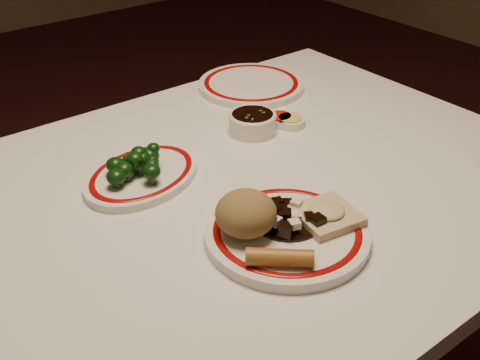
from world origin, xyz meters
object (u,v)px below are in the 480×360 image
spring_roll (280,258)px  soy_bowl (252,123)px  rice_mound (246,213)px  fried_wonton (327,214)px  stirfry_heap (286,217)px  broccoli_pile (137,163)px  main_plate (287,233)px  dining_table (240,227)px  broccoli_plate (142,175)px

spring_roll → soy_bowl: size_ratio=0.99×
rice_mound → fried_wonton: size_ratio=0.89×
stirfry_heap → broccoli_pile: broccoli_pile is taller
rice_mound → broccoli_pile: (-0.04, 0.26, -0.01)m
main_plate → broccoli_pile: size_ratio=2.60×
main_plate → broccoli_pile: broccoli_pile is taller
dining_table → rice_mound: size_ratio=12.53×
dining_table → broccoli_plate: bearing=134.7°
spring_roll → soy_bowl: spring_roll is taller
fried_wonton → broccoli_plate: bearing=116.3°
dining_table → main_plate: (-0.04, -0.17, 0.10)m
broccoli_pile → soy_bowl: broccoli_pile is taller
stirfry_heap → rice_mound: bearing=161.4°
broccoli_plate → soy_bowl: (0.28, 0.02, 0.01)m
rice_mound → soy_bowl: rice_mound is taller
main_plate → broccoli_plate: main_plate is taller
broccoli_plate → rice_mound: bearing=-82.4°
fried_wonton → stirfry_heap: size_ratio=0.91×
broccoli_pile → soy_bowl: bearing=4.7°
main_plate → stirfry_heap: bearing=55.8°
spring_roll → dining_table: bearing=16.7°
spring_roll → stirfry_heap: stirfry_heap is taller
fried_wonton → stirfry_heap: (-0.06, 0.03, 0.00)m
broccoli_plate → soy_bowl: size_ratio=2.87×
stirfry_heap → broccoli_pile: (-0.11, 0.28, 0.01)m
broccoli_plate → broccoli_pile: bearing=-167.4°
main_plate → soy_bowl: 0.37m
fried_wonton → dining_table: bearing=98.8°
spring_roll → broccoli_pile: 0.35m
rice_mound → stirfry_heap: 0.07m
main_plate → soy_bowl: (0.19, 0.32, 0.01)m
main_plate → spring_roll: (-0.07, -0.06, 0.02)m
soy_bowl → main_plate: bearing=-120.6°
spring_roll → soy_bowl: bearing=7.3°
broccoli_plate → broccoli_pile: 0.03m
main_plate → rice_mound: 0.08m
spring_roll → broccoli_plate: 0.35m
rice_mound → main_plate: bearing=-32.9°
broccoli_plate → soy_bowl: bearing=4.5°
rice_mound → spring_roll: rice_mound is taller
dining_table → spring_roll: spring_roll is taller
main_plate → dining_table: bearing=77.5°
dining_table → fried_wonton: 0.22m
fried_wonton → broccoli_pile: bearing=117.6°
stirfry_heap → spring_roll: bearing=-137.0°
dining_table → broccoli_pile: bearing=136.9°
dining_table → fried_wonton: bearing=-81.2°
main_plate → spring_roll: size_ratio=3.17×
spring_roll → soy_bowl: (0.26, 0.38, -0.01)m
spring_roll → fried_wonton: spring_roll is taller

